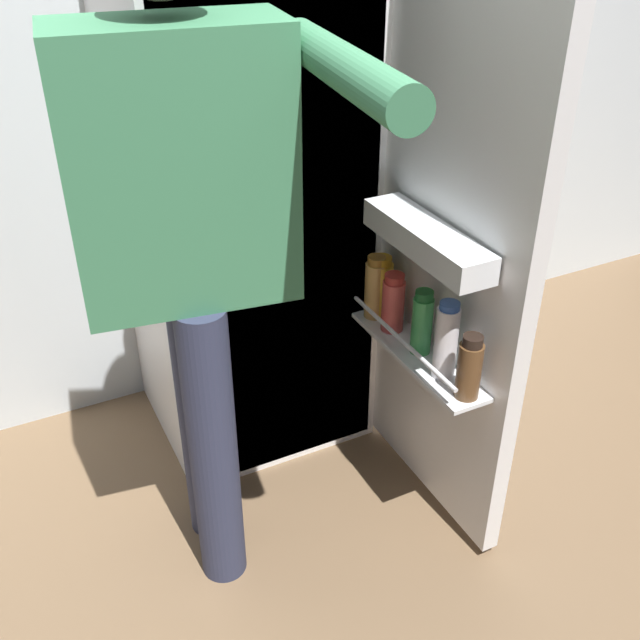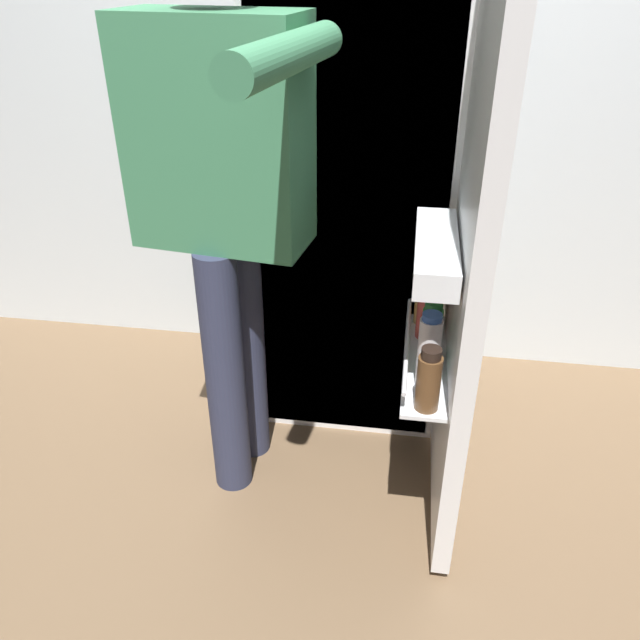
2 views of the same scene
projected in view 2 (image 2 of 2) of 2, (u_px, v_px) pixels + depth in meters
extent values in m
plane|color=brown|center=(334.00, 477.00, 2.11)|extent=(5.19, 5.19, 0.00)
cube|color=silver|center=(371.00, 30.00, 2.22)|extent=(4.40, 0.10, 2.57)
cube|color=white|center=(358.00, 178.00, 2.14)|extent=(0.63, 0.58, 1.72)
cube|color=white|center=(349.00, 206.00, 1.90)|extent=(0.59, 0.01, 1.68)
cube|color=white|center=(350.00, 210.00, 1.95)|extent=(0.55, 0.09, 0.01)
cube|color=white|center=(470.00, 251.00, 1.59)|extent=(0.05, 0.60, 1.68)
cube|color=white|center=(425.00, 362.00, 1.77)|extent=(0.12, 0.51, 0.01)
cylinder|color=silver|center=(407.00, 342.00, 1.75)|extent=(0.01, 0.49, 0.01)
cube|color=white|center=(436.00, 251.00, 1.60)|extent=(0.11, 0.43, 0.07)
cylinder|color=#DB4C47|center=(428.00, 314.00, 1.84)|extent=(0.06, 0.06, 0.15)
cylinder|color=#B22D28|center=(430.00, 288.00, 1.80)|extent=(0.05, 0.05, 0.02)
cylinder|color=green|center=(431.00, 336.00, 1.73)|extent=(0.06, 0.06, 0.16)
cylinder|color=#195B28|center=(434.00, 306.00, 1.68)|extent=(0.05, 0.05, 0.02)
cylinder|color=white|center=(429.00, 353.00, 1.62)|extent=(0.06, 0.06, 0.20)
cylinder|color=#335BB2|center=(432.00, 317.00, 1.57)|extent=(0.05, 0.05, 0.02)
cylinder|color=brown|center=(428.00, 383.00, 1.55)|extent=(0.06, 0.06, 0.15)
cylinder|color=black|center=(431.00, 353.00, 1.50)|extent=(0.05, 0.05, 0.03)
cylinder|color=gold|center=(431.00, 299.00, 1.91)|extent=(0.07, 0.07, 0.16)
cylinder|color=#BC8419|center=(433.00, 271.00, 1.86)|extent=(0.06, 0.06, 0.02)
cylinder|color=tan|center=(425.00, 298.00, 1.91)|extent=(0.06, 0.06, 0.17)
cylinder|color=#996623|center=(428.00, 269.00, 1.86)|extent=(0.05, 0.05, 0.02)
cylinder|color=#2D334C|center=(246.00, 349.00, 2.04)|extent=(0.12, 0.12, 0.82)
cylinder|color=#2D334C|center=(225.00, 377.00, 1.90)|extent=(0.12, 0.12, 0.82)
cube|color=#3D7F56|center=(218.00, 135.00, 1.62)|extent=(0.49, 0.28, 0.58)
cylinder|color=#3D7F56|center=(252.00, 124.00, 1.82)|extent=(0.08, 0.08, 0.55)
cylinder|color=#3D7F56|center=(287.00, 54.00, 1.24)|extent=(0.15, 0.55, 0.08)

